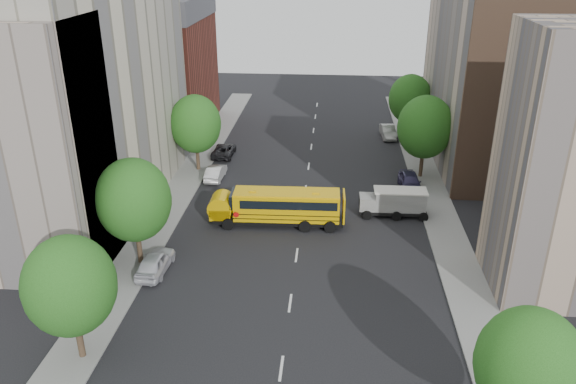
# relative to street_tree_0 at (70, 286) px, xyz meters

# --- Properties ---
(ground) EXTENTS (120.00, 120.00, 0.00)m
(ground) POSITION_rel_street_tree_0_xyz_m (11.00, 14.00, -4.64)
(ground) COLOR black
(ground) RESTS_ON ground
(sidewalk_left) EXTENTS (3.00, 80.00, 0.12)m
(sidewalk_left) POSITION_rel_street_tree_0_xyz_m (-0.50, 19.00, -4.58)
(sidewalk_left) COLOR slate
(sidewalk_left) RESTS_ON ground
(sidewalk_right) EXTENTS (3.00, 80.00, 0.12)m
(sidewalk_right) POSITION_rel_street_tree_0_xyz_m (22.50, 19.00, -4.58)
(sidewalk_right) COLOR slate
(sidewalk_right) RESTS_ON ground
(lane_markings) EXTENTS (0.15, 64.00, 0.01)m
(lane_markings) POSITION_rel_street_tree_0_xyz_m (11.00, 24.00, -4.64)
(lane_markings) COLOR silver
(lane_markings) RESTS_ON ground
(building_left_cream) EXTENTS (10.00, 26.00, 20.00)m
(building_left_cream) POSITION_rel_street_tree_0_xyz_m (-7.00, 20.00, 5.36)
(building_left_cream) COLOR beige
(building_left_cream) RESTS_ON ground
(building_left_redbrick) EXTENTS (10.00, 15.00, 13.00)m
(building_left_redbrick) POSITION_rel_street_tree_0_xyz_m (-7.00, 42.00, 1.86)
(building_left_redbrick) COLOR maroon
(building_left_redbrick) RESTS_ON ground
(building_left_near) EXTENTS (10.00, 7.00, 17.00)m
(building_left_near) POSITION_rel_street_tree_0_xyz_m (-7.00, 9.50, 3.86)
(building_left_near) COLOR #B6A08D
(building_left_near) RESTS_ON ground
(building_right_far) EXTENTS (10.00, 22.00, 18.00)m
(building_right_far) POSITION_rel_street_tree_0_xyz_m (29.00, 34.00, 4.36)
(building_right_far) COLOR #B6A08D
(building_right_far) RESTS_ON ground
(building_right_sidewall) EXTENTS (10.10, 0.30, 18.00)m
(building_right_sidewall) POSITION_rel_street_tree_0_xyz_m (29.00, 23.00, 4.36)
(building_right_sidewall) COLOR brown
(building_right_sidewall) RESTS_ON ground
(street_tree_0) EXTENTS (4.80, 4.80, 7.41)m
(street_tree_0) POSITION_rel_street_tree_0_xyz_m (0.00, 0.00, 0.00)
(street_tree_0) COLOR #38281C
(street_tree_0) RESTS_ON ground
(street_tree_1) EXTENTS (5.12, 5.12, 7.90)m
(street_tree_1) POSITION_rel_street_tree_0_xyz_m (0.00, 10.00, 0.31)
(street_tree_1) COLOR #38281C
(street_tree_1) RESTS_ON ground
(street_tree_2) EXTENTS (4.99, 4.99, 7.71)m
(street_tree_2) POSITION_rel_street_tree_0_xyz_m (0.00, 28.00, 0.19)
(street_tree_2) COLOR #38281C
(street_tree_2) RESTS_ON ground
(street_tree_3) EXTENTS (4.61, 4.61, 7.11)m
(street_tree_3) POSITION_rel_street_tree_0_xyz_m (22.00, -4.00, -0.19)
(street_tree_3) COLOR #38281C
(street_tree_3) RESTS_ON ground
(street_tree_4) EXTENTS (5.25, 5.25, 8.10)m
(street_tree_4) POSITION_rel_street_tree_0_xyz_m (22.00, 28.00, 0.43)
(street_tree_4) COLOR #38281C
(street_tree_4) RESTS_ON ground
(street_tree_5) EXTENTS (4.86, 4.86, 7.51)m
(street_tree_5) POSITION_rel_street_tree_0_xyz_m (22.00, 40.00, 0.06)
(street_tree_5) COLOR #38281C
(street_tree_5) RESTS_ON ground
(school_bus) EXTENTS (10.55, 2.82, 2.96)m
(school_bus) POSITION_rel_street_tree_0_xyz_m (9.06, 16.88, -2.99)
(school_bus) COLOR black
(school_bus) RESTS_ON ground
(safari_truck) EXTENTS (5.43, 2.06, 2.31)m
(safari_truck) POSITION_rel_street_tree_0_xyz_m (18.64, 19.30, -3.42)
(safari_truck) COLOR black
(safari_truck) RESTS_ON ground
(parked_car_0) EXTENTS (1.97, 4.46, 1.49)m
(parked_car_0) POSITION_rel_street_tree_0_xyz_m (1.40, 8.96, -3.89)
(parked_car_0) COLOR silver
(parked_car_0) RESTS_ON ground
(parked_car_1) EXTENTS (1.54, 4.11, 1.34)m
(parked_car_1) POSITION_rel_street_tree_0_xyz_m (2.20, 25.88, -3.97)
(parked_car_1) COLOR silver
(parked_car_1) RESTS_ON ground
(parked_car_2) EXTENTS (2.16, 4.59, 1.27)m
(parked_car_2) POSITION_rel_street_tree_0_xyz_m (1.78, 32.33, -4.01)
(parked_car_2) COLOR black
(parked_car_2) RESTS_ON ground
(parked_car_4) EXTENTS (2.03, 4.65, 1.56)m
(parked_car_4) POSITION_rel_street_tree_0_xyz_m (20.60, 24.88, -3.86)
(parked_car_4) COLOR #363155
(parked_car_4) RESTS_ON ground
(parked_car_5) EXTENTS (1.84, 4.40, 1.42)m
(parked_car_5) POSITION_rel_street_tree_0_xyz_m (19.80, 40.10, -3.93)
(parked_car_5) COLOR gray
(parked_car_5) RESTS_ON ground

